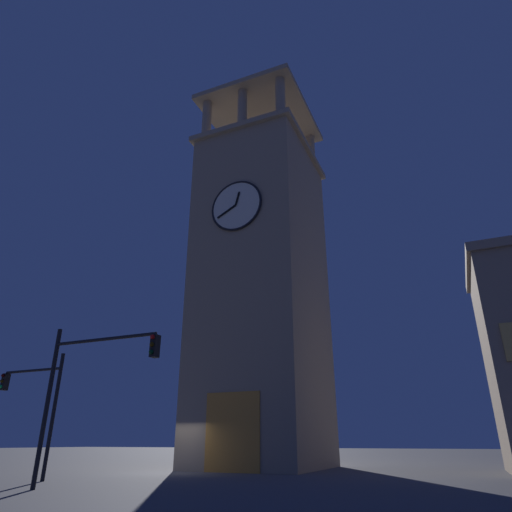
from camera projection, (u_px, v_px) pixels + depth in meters
name	position (u px, v px, depth m)	size (l,w,h in m)	color
ground_plane	(168.00, 473.00, 22.64)	(200.00, 200.00, 0.00)	#4C4C51
clocktower	(262.00, 285.00, 30.82)	(7.77, 9.01, 29.19)	gray
traffic_signal_near	(85.00, 375.00, 15.56)	(4.63, 0.41, 5.41)	black
traffic_signal_mid	(36.00, 396.00, 19.66)	(3.57, 0.41, 5.12)	black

